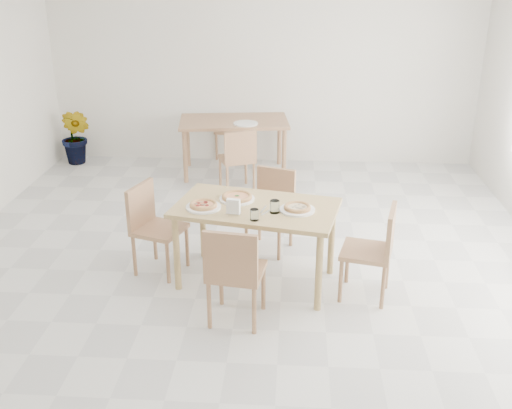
# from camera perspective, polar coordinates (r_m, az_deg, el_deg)

# --- Properties ---
(main_table) EXTENTS (1.55, 1.08, 0.75)m
(main_table) POSITION_cam_1_polar(r_m,az_deg,el_deg) (5.30, 0.00, -1.02)
(main_table) COLOR tan
(main_table) RESTS_ON ground
(chair_south) EXTENTS (0.49, 0.49, 0.87)m
(chair_south) POSITION_cam_1_polar(r_m,az_deg,el_deg) (4.74, -2.10, -6.18)
(chair_south) COLOR tan
(chair_south) RESTS_ON ground
(chair_north) EXTENTS (0.52, 0.52, 0.82)m
(chair_north) POSITION_cam_1_polar(r_m,az_deg,el_deg) (6.03, 1.54, 0.08)
(chair_north) COLOR tan
(chair_north) RESTS_ON ground
(chair_west) EXTENTS (0.53, 0.53, 0.85)m
(chair_west) POSITION_cam_1_polar(r_m,az_deg,el_deg) (5.66, -9.89, -1.66)
(chair_west) COLOR tan
(chair_west) RESTS_ON ground
(chair_east) EXTENTS (0.50, 0.50, 0.85)m
(chair_east) POSITION_cam_1_polar(r_m,az_deg,el_deg) (5.22, 11.37, -3.92)
(chair_east) COLOR tan
(chair_east) RESTS_ON ground
(plate_margherita) EXTENTS (0.32, 0.32, 0.02)m
(plate_margherita) POSITION_cam_1_polar(r_m,az_deg,el_deg) (5.40, -1.82, 0.54)
(plate_margherita) COLOR white
(plate_margherita) RESTS_ON main_table
(plate_mushroom) EXTENTS (0.31, 0.31, 0.02)m
(plate_mushroom) POSITION_cam_1_polar(r_m,az_deg,el_deg) (5.18, 3.95, -0.50)
(plate_mushroom) COLOR white
(plate_mushroom) RESTS_ON main_table
(plate_pepperoni) EXTENTS (0.31, 0.31, 0.02)m
(plate_pepperoni) POSITION_cam_1_polar(r_m,az_deg,el_deg) (5.24, -5.03, -0.25)
(plate_pepperoni) COLOR white
(plate_pepperoni) RESTS_ON main_table
(pizza_margherita) EXTENTS (0.35, 0.35, 0.03)m
(pizza_margherita) POSITION_cam_1_polar(r_m,az_deg,el_deg) (5.39, -1.83, 0.76)
(pizza_margherita) COLOR #E1AC6A
(pizza_margherita) RESTS_ON plate_margherita
(pizza_mushroom) EXTENTS (0.25, 0.25, 0.03)m
(pizza_mushroom) POSITION_cam_1_polar(r_m,az_deg,el_deg) (5.17, 3.96, -0.26)
(pizza_mushroom) COLOR #E1AC6A
(pizza_mushroom) RESTS_ON plate_mushroom
(pizza_pepperoni) EXTENTS (0.31, 0.31, 0.03)m
(pizza_pepperoni) POSITION_cam_1_polar(r_m,az_deg,el_deg) (5.23, -5.03, -0.01)
(pizza_pepperoni) COLOR #E1AC6A
(pizza_pepperoni) RESTS_ON plate_pepperoni
(tumbler_a) EXTENTS (0.08, 0.08, 0.11)m
(tumbler_a) POSITION_cam_1_polar(r_m,az_deg,el_deg) (5.11, 1.79, -0.20)
(tumbler_a) COLOR white
(tumbler_a) RESTS_ON main_table
(tumbler_b) EXTENTS (0.07, 0.07, 0.10)m
(tumbler_b) POSITION_cam_1_polar(r_m,az_deg,el_deg) (4.97, -0.17, -0.98)
(tumbler_b) COLOR white
(tumbler_b) RESTS_ON main_table
(napkin_holder) EXTENTS (0.13, 0.08, 0.14)m
(napkin_holder) POSITION_cam_1_polar(r_m,az_deg,el_deg) (5.07, -2.17, -0.26)
(napkin_holder) COLOR silver
(napkin_holder) RESTS_ON main_table
(fork_a) EXTENTS (0.05, 0.17, 0.01)m
(fork_a) POSITION_cam_1_polar(r_m,az_deg,el_deg) (5.19, 0.71, -0.47)
(fork_a) COLOR silver
(fork_a) RESTS_ON main_table
(fork_b) EXTENTS (0.10, 0.17, 0.01)m
(fork_b) POSITION_cam_1_polar(r_m,az_deg,el_deg) (5.14, 1.05, -0.70)
(fork_b) COLOR silver
(fork_b) RESTS_ON main_table
(second_table) EXTENTS (1.53, 0.99, 0.75)m
(second_table) POSITION_cam_1_polar(r_m,az_deg,el_deg) (8.15, -2.12, 7.45)
(second_table) COLOR tan
(second_table) RESTS_ON ground
(chair_back_s) EXTENTS (0.53, 0.53, 0.82)m
(chair_back_s) POSITION_cam_1_polar(r_m,az_deg,el_deg) (7.50, -1.70, 4.63)
(chair_back_s) COLOR tan
(chair_back_s) RESTS_ON ground
(chair_back_n) EXTENTS (0.45, 0.45, 0.81)m
(chair_back_n) POSITION_cam_1_polar(r_m,az_deg,el_deg) (8.97, -2.33, 7.57)
(chair_back_n) COLOR tan
(chair_back_n) RESTS_ON ground
(plate_empty) EXTENTS (0.32, 0.32, 0.02)m
(plate_empty) POSITION_cam_1_polar(r_m,az_deg,el_deg) (7.92, -0.99, 7.72)
(plate_empty) COLOR white
(plate_empty) RESTS_ON second_table
(potted_plant) EXTENTS (0.55, 0.51, 0.81)m
(potted_plant) POSITION_cam_1_polar(r_m,az_deg,el_deg) (8.98, -16.74, 6.21)
(potted_plant) COLOR #1D6121
(potted_plant) RESTS_ON ground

